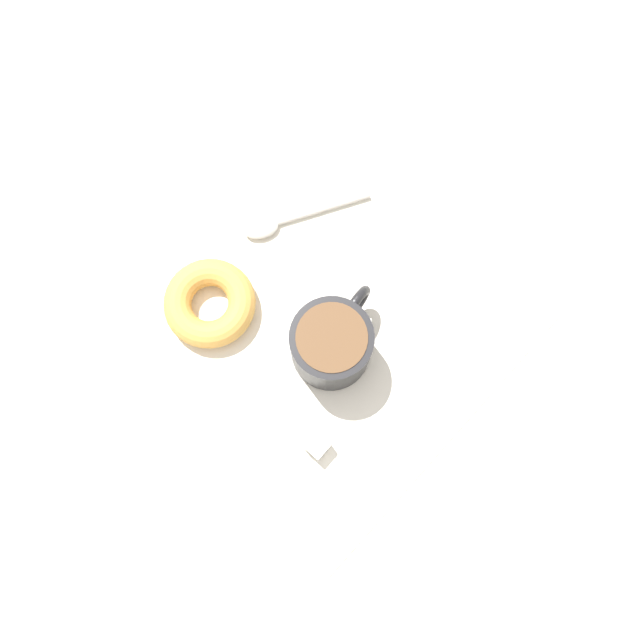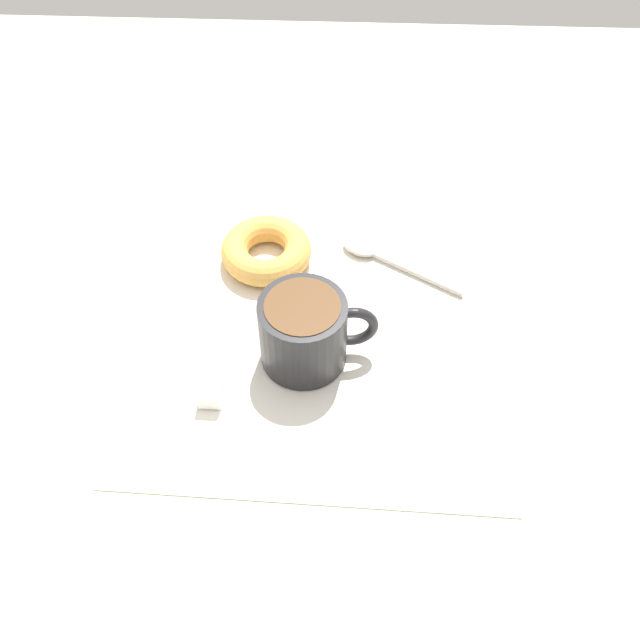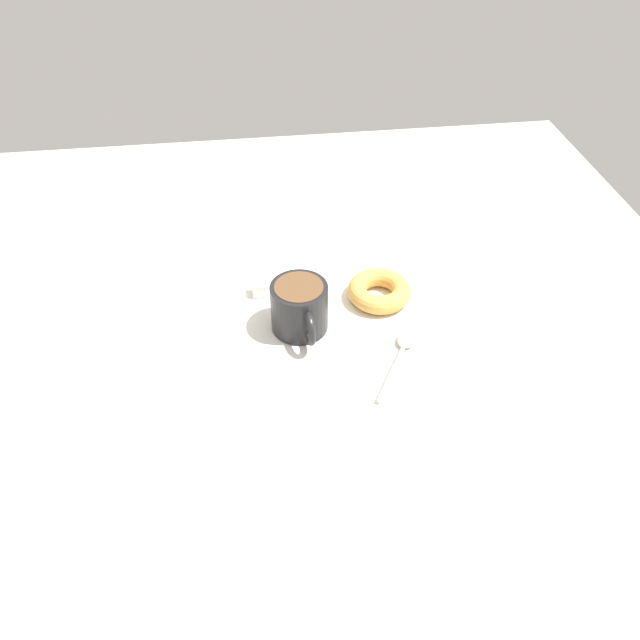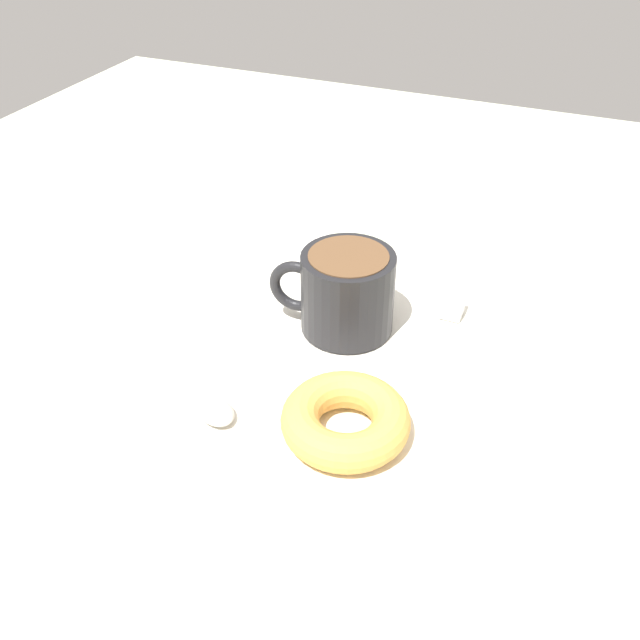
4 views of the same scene
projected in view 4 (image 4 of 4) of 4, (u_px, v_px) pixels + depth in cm
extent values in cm
cube|color=beige|center=(324.00, 333.00, 61.16)|extent=(120.00, 120.00, 2.00)
cube|color=white|center=(320.00, 341.00, 58.35)|extent=(34.34, 34.34, 0.30)
cylinder|color=black|center=(346.00, 295.00, 57.49)|extent=(7.63, 7.63, 6.81)
cylinder|color=brown|center=(347.00, 261.00, 55.60)|extent=(6.43, 6.43, 0.60)
torus|color=black|center=(297.00, 287.00, 58.46)|extent=(4.78, 1.37, 4.71)
torus|color=gold|center=(345.00, 420.00, 48.81)|extent=(8.97, 8.97, 2.69)
ellipsoid|color=#B7B2A8|center=(215.00, 411.00, 50.85)|extent=(4.32, 3.90, 0.90)
cylinder|color=#B7B2A8|center=(174.00, 367.00, 55.03)|extent=(9.34, 5.85, 0.56)
cube|color=white|center=(452.00, 305.00, 60.56)|extent=(1.95, 1.95, 1.95)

